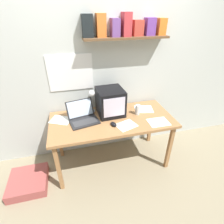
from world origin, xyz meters
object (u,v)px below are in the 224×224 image
Objects in this scene: desk_lamp at (92,98)px; loose_paper_near_monitor at (126,125)px; laptop at (83,116)px; floor_cushion at (28,182)px; open_notebook at (144,109)px; printed_handout at (158,122)px; corner_desk at (112,123)px; crt_monitor at (110,102)px; juice_glass at (138,110)px; computer_mouse at (114,124)px; loose_paper_near_laptop at (61,120)px.

loose_paper_near_monitor is (0.35, -0.40, -0.21)m from desk_lamp.
floor_cushion is (-0.76, -0.22, -0.73)m from laptop.
laptop is 1.40× the size of open_notebook.
printed_handout is 0.35m from open_notebook.
laptop is at bearing -175.64° from open_notebook.
crt_monitor reaches higher than corner_desk.
crt_monitor is 2.73× the size of juice_glass.
laptop reaches higher than juice_glass.
loose_paper_near_monitor is at bearing -138.54° from open_notebook.
laptop is 3.39× the size of computer_mouse.
juice_glass reaches higher than loose_paper_near_laptop.
corner_desk is 13.21× the size of computer_mouse.
juice_glass is at bearing -36.66° from desk_lamp.
desk_lamp reaches higher than loose_paper_near_laptop.
loose_paper_near_laptop is at bearing 163.58° from printed_handout.
floor_cushion is (-1.66, 0.06, -0.67)m from printed_handout.
juice_glass is 0.53× the size of printed_handout.
loose_paper_near_monitor is at bearing -22.33° from loose_paper_near_laptop.
juice_glass is (0.57, -0.19, -0.16)m from desk_lamp.
printed_handout and open_notebook have the same top height.
laptop is 0.85m from open_notebook.
laptop reaches higher than computer_mouse.
printed_handout and loose_paper_near_laptop have the same top height.
desk_lamp is 2.44× the size of juice_glass.
computer_mouse is 0.47× the size of printed_handout.
desk_lamp reaches higher than juice_glass.
desk_lamp is 1.05× the size of loose_paper_near_laptop.
crt_monitor is at bearing 178.91° from open_notebook.
juice_glass is 1.14× the size of computer_mouse.
desk_lamp is 1.14× the size of open_notebook.
crt_monitor is 0.38m from loose_paper_near_monitor.
loose_paper_near_laptop is at bearing 157.67° from loose_paper_near_monitor.
juice_glass is (0.34, -0.11, -0.11)m from crt_monitor.
laptop reaches higher than corner_desk.
laptop is 0.71m from juice_glass.
computer_mouse is (-0.37, -0.18, -0.04)m from juice_glass.
corner_desk is at bearing -98.21° from crt_monitor.
desk_lamp reaches higher than loose_paper_near_monitor.
printed_handout is (0.52, -0.35, -0.17)m from crt_monitor.
open_notebook is (0.47, -0.01, -0.17)m from crt_monitor.
floor_cushion is (-1.13, -0.29, -0.84)m from crt_monitor.
corner_desk is 0.23m from loose_paper_near_monitor.
loose_paper_near_monitor is (0.15, -0.04, -0.01)m from computer_mouse.
printed_handout is at bearing -37.29° from crt_monitor.
laptop is 0.40m from computer_mouse.
loose_paper_near_laptop reaches higher than corner_desk.
loose_paper_near_laptop is (-0.27, 0.06, -0.06)m from laptop.
computer_mouse is (0.20, -0.36, -0.20)m from desk_lamp.
printed_handout is (0.40, -0.03, 0.00)m from loose_paper_near_monitor.
floor_cushion is (-1.25, 0.03, -0.67)m from loose_paper_near_monitor.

